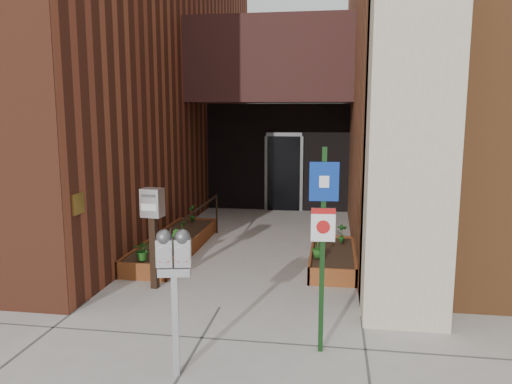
% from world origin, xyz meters
% --- Properties ---
extents(ground, '(80.00, 80.00, 0.00)m').
position_xyz_m(ground, '(0.00, 0.00, 0.00)').
color(ground, '#9E9991').
rests_on(ground, ground).
extents(architecture, '(20.00, 14.60, 10.00)m').
position_xyz_m(architecture, '(-0.18, 6.89, 4.98)').
color(architecture, brown).
rests_on(architecture, ground).
extents(planter_left, '(0.90, 3.60, 0.30)m').
position_xyz_m(planter_left, '(-1.55, 2.70, 0.13)').
color(planter_left, brown).
rests_on(planter_left, ground).
extents(planter_right, '(0.80, 2.20, 0.30)m').
position_xyz_m(planter_right, '(1.60, 2.20, 0.13)').
color(planter_right, brown).
rests_on(planter_right, ground).
extents(handrail, '(0.04, 3.34, 0.90)m').
position_xyz_m(handrail, '(-1.05, 2.65, 0.75)').
color(handrail, black).
rests_on(handrail, ground).
extents(parking_meter, '(0.37, 0.20, 1.60)m').
position_xyz_m(parking_meter, '(-0.04, -1.88, 1.24)').
color(parking_meter, '#B5B5B8').
rests_on(parking_meter, ground).
extents(sign_post, '(0.33, 0.09, 2.41)m').
position_xyz_m(sign_post, '(1.47, -1.12, 1.48)').
color(sign_post, black).
rests_on(sign_post, ground).
extents(payment_dropbox, '(0.35, 0.28, 1.61)m').
position_xyz_m(payment_dropbox, '(-1.20, 0.63, 1.16)').
color(payment_dropbox, black).
rests_on(payment_dropbox, ground).
extents(shrub_left_a, '(0.38, 0.38, 0.35)m').
position_xyz_m(shrub_left_a, '(-1.58, 1.10, 0.48)').
color(shrub_left_a, '#225E1A').
rests_on(shrub_left_a, planter_left).
extents(shrub_left_b, '(0.28, 0.28, 0.36)m').
position_xyz_m(shrub_left_b, '(-1.25, 1.85, 0.48)').
color(shrub_left_b, '#1E5718').
rests_on(shrub_left_b, planter_left).
extents(shrub_left_c, '(0.20, 0.20, 0.32)m').
position_xyz_m(shrub_left_c, '(-1.38, 2.73, 0.46)').
color(shrub_left_c, '#2C611B').
rests_on(shrub_left_c, planter_left).
extents(shrub_left_d, '(0.28, 0.28, 0.39)m').
position_xyz_m(shrub_left_d, '(-1.60, 4.18, 0.49)').
color(shrub_left_d, '#1A5317').
rests_on(shrub_left_d, planter_left).
extents(shrub_right_a, '(0.22, 0.22, 0.37)m').
position_xyz_m(shrub_right_a, '(1.35, 1.71, 0.48)').
color(shrub_right_a, '#1D5117').
rests_on(shrub_right_a, planter_right).
extents(shrub_right_b, '(0.22, 0.22, 0.37)m').
position_xyz_m(shrub_right_b, '(1.77, 2.78, 0.48)').
color(shrub_right_b, '#185619').
rests_on(shrub_right_b, planter_right).
extents(shrub_right_c, '(0.42, 0.42, 0.33)m').
position_xyz_m(shrub_right_c, '(1.35, 3.10, 0.46)').
color(shrub_right_c, '#1B5E1F').
rests_on(shrub_right_c, planter_right).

